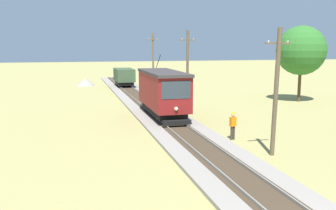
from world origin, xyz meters
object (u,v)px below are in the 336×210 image
(utility_pole_far, at_px, (153,61))
(tree_left_far, at_px, (301,51))
(red_tram, at_px, (163,92))
(track_worker, at_px, (233,124))
(utility_pole_mid, at_px, (188,69))
(freight_car, at_px, (124,76))
(utility_pole_near_tram, at_px, (276,91))
(gravel_pile, at_px, (86,82))

(utility_pole_far, bearing_deg, tree_left_far, -47.09)
(red_tram, xyz_separation_m, track_worker, (2.63, -7.83, -1.21))
(utility_pole_mid, relative_size, utility_pole_far, 0.97)
(freight_car, xyz_separation_m, utility_pole_near_tram, (3.31, -35.07, 1.92))
(utility_pole_near_tram, bearing_deg, gravel_pile, 102.28)
(freight_car, height_order, utility_pole_far, utility_pole_far)
(red_tram, bearing_deg, tree_left_far, 19.85)
(utility_pole_near_tram, xyz_separation_m, tree_left_far, (12.74, 17.44, 1.82))
(gravel_pile, xyz_separation_m, tree_left_far, (21.20, -21.43, 4.76))
(utility_pole_near_tram, xyz_separation_m, utility_pole_mid, (0.00, 15.81, 0.21))
(red_tram, bearing_deg, utility_pole_far, 80.36)
(freight_car, xyz_separation_m, utility_pole_far, (3.31, -3.93, 2.26))
(utility_pole_mid, distance_m, track_worker, 12.32)
(red_tram, bearing_deg, freight_car, 90.01)
(red_tram, relative_size, track_worker, 4.79)
(utility_pole_near_tram, relative_size, utility_pole_mid, 0.94)
(utility_pole_mid, xyz_separation_m, gravel_pile, (-8.46, 23.06, -3.14))
(utility_pole_mid, bearing_deg, red_tram, -128.47)
(utility_pole_mid, distance_m, gravel_pile, 24.76)
(utility_pole_far, height_order, gravel_pile, utility_pole_far)
(freight_car, bearing_deg, red_tram, -89.99)
(freight_car, bearing_deg, gravel_pile, 143.58)
(utility_pole_far, relative_size, track_worker, 4.17)
(red_tram, xyz_separation_m, freight_car, (-0.00, 23.43, -0.64))
(freight_car, relative_size, utility_pole_near_tram, 0.77)
(utility_pole_far, xyz_separation_m, gravel_pile, (-8.46, 7.72, -3.27))
(freight_car, height_order, track_worker, freight_car)
(red_tram, xyz_separation_m, tree_left_far, (16.05, 5.80, 3.10))
(freight_car, distance_m, track_worker, 31.38)
(tree_left_far, bearing_deg, utility_pole_near_tram, -126.15)
(freight_car, distance_m, gravel_pile, 6.47)
(red_tram, height_order, utility_pole_far, utility_pole_far)
(utility_pole_near_tram, xyz_separation_m, utility_pole_far, (0.00, 31.14, 0.34))
(red_tram, relative_size, utility_pole_mid, 1.19)
(utility_pole_near_tram, bearing_deg, utility_pole_far, 90.00)
(freight_car, xyz_separation_m, utility_pole_mid, (3.31, -19.26, 2.13))
(red_tram, height_order, track_worker, red_tram)
(gravel_pile, relative_size, tree_left_far, 0.36)
(utility_pole_near_tram, distance_m, utility_pole_far, 31.15)
(utility_pole_near_tram, distance_m, utility_pole_mid, 15.81)
(utility_pole_far, bearing_deg, utility_pole_mid, -90.00)
(gravel_pile, bearing_deg, utility_pole_mid, -69.86)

